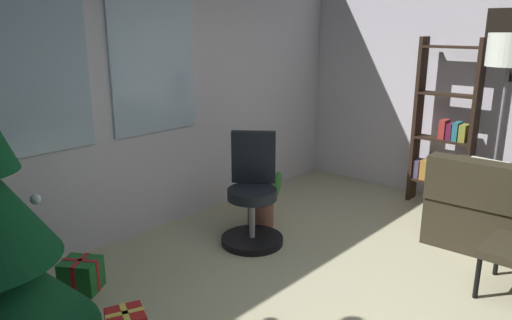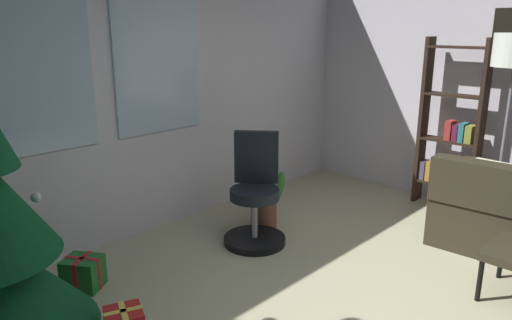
# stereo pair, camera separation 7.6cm
# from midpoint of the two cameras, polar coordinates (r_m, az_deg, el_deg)

# --- Properties ---
(wall_back_with_windows) EXTENTS (5.49, 0.12, 2.82)m
(wall_back_with_windows) POSITION_cam_midpoint_polar(r_m,az_deg,el_deg) (4.52, -12.99, 8.95)
(wall_back_with_windows) COLOR silver
(wall_back_with_windows) RESTS_ON ground_plane
(gift_box_green) EXTENTS (0.33, 0.35, 0.25)m
(gift_box_green) POSITION_cam_midpoint_polar(r_m,az_deg,el_deg) (3.91, -19.19, -12.49)
(gift_box_green) COLOR #1E722D
(gift_box_green) RESTS_ON ground_plane
(office_chair) EXTENTS (0.58, 0.58, 1.00)m
(office_chair) POSITION_cam_midpoint_polar(r_m,az_deg,el_deg) (4.35, 0.40, -4.79)
(office_chair) COLOR black
(office_chair) RESTS_ON ground_plane
(bookshelf) EXTENTS (0.18, 0.64, 1.80)m
(bookshelf) POSITION_cam_midpoint_polar(r_m,az_deg,el_deg) (5.49, 22.32, 2.61)
(bookshelf) COLOR black
(bookshelf) RESTS_ON ground_plane
(potted_plant) EXTENTS (0.40, 0.38, 0.66)m
(potted_plant) POSITION_cam_midpoint_polar(r_m,az_deg,el_deg) (4.73, 1.69, -4.73)
(potted_plant) COLOR brown
(potted_plant) RESTS_ON ground_plane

